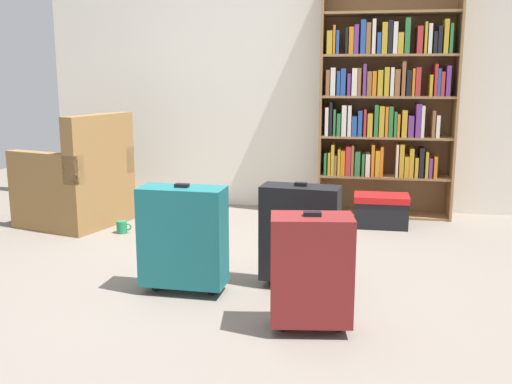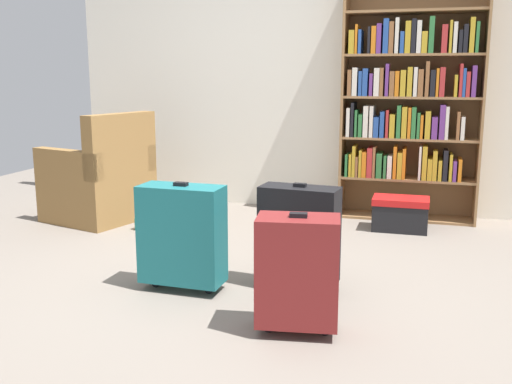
# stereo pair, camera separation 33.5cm
# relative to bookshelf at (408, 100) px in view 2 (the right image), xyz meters

# --- Properties ---
(ground_plane) EXTENTS (7.78, 7.78, 0.00)m
(ground_plane) POSITION_rel_bookshelf_xyz_m (-0.83, -2.03, -1.00)
(ground_plane) COLOR slate
(back_wall) EXTENTS (4.45, 0.10, 2.60)m
(back_wall) POSITION_rel_bookshelf_xyz_m (-0.83, 0.22, 0.30)
(back_wall) COLOR silver
(back_wall) RESTS_ON ground
(bookshelf) EXTENTS (1.12, 0.31, 2.02)m
(bookshelf) POSITION_rel_bookshelf_xyz_m (0.00, 0.00, 0.00)
(bookshelf) COLOR olive
(bookshelf) RESTS_ON ground
(armchair) EXTENTS (0.87, 0.87, 0.90)m
(armchair) POSITION_rel_bookshelf_xyz_m (-2.43, -0.75, -0.68)
(armchair) COLOR olive
(armchair) RESTS_ON ground
(mug) EXTENTS (0.12, 0.08, 0.10)m
(mug) POSITION_rel_bookshelf_xyz_m (-1.97, -0.97, -0.95)
(mug) COLOR #1E7F4C
(mug) RESTS_ON ground
(storage_box) EXTENTS (0.43, 0.27, 0.26)m
(storage_box) POSITION_rel_bookshelf_xyz_m (-0.00, -0.41, -0.86)
(storage_box) COLOR black
(storage_box) RESTS_ON ground
(suitcase_teal) EXTENTS (0.48, 0.22, 0.62)m
(suitcase_teal) POSITION_rel_bookshelf_xyz_m (-1.13, -2.09, -0.67)
(suitcase_teal) COLOR #19666B
(suitcase_teal) RESTS_ON ground
(suitcase_black) EXTENTS (0.46, 0.23, 0.61)m
(suitcase_black) POSITION_rel_bookshelf_xyz_m (-0.50, -1.90, -0.68)
(suitcase_black) COLOR black
(suitcase_black) RESTS_ON ground
(suitcase_dark_red) EXTENTS (0.41, 0.28, 0.59)m
(suitcase_dark_red) POSITION_rel_bookshelf_xyz_m (-0.38, -2.47, -0.69)
(suitcase_dark_red) COLOR maroon
(suitcase_dark_red) RESTS_ON ground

